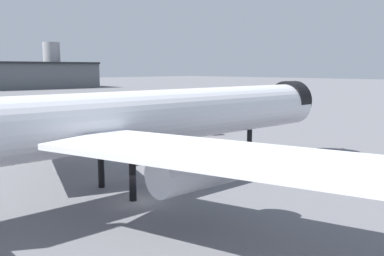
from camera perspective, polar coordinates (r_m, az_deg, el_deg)
The scene contains 5 objects.
ground at distance 39.10m, azimuth -7.58°, elevation -10.05°, with size 900.00×900.00×0.00m, color slate.
airliner_near_gate at distance 41.41m, azimuth -8.01°, elevation 1.09°, with size 60.81×55.50×16.17m.
baggage_tug_wing at distance 76.82m, azimuth 2.68°, elevation -0.16°, with size 3.43×3.38×1.85m.
baggage_cart_trailing at distance 77.13m, azimuth -4.36°, elevation -0.14°, with size 2.03×2.47×1.82m.
traffic_cone_near_nose at distance 76.30m, azimuth -10.82°, elevation -0.88°, with size 0.45×0.45×0.57m, color #F2600C.
Camera 1 is at (-22.29, -29.69, 12.25)m, focal length 38.45 mm.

